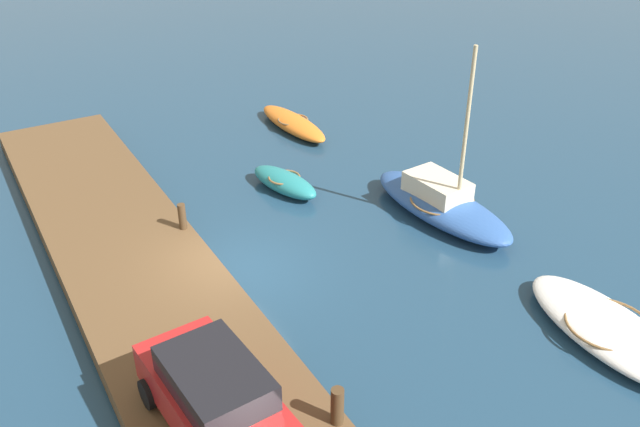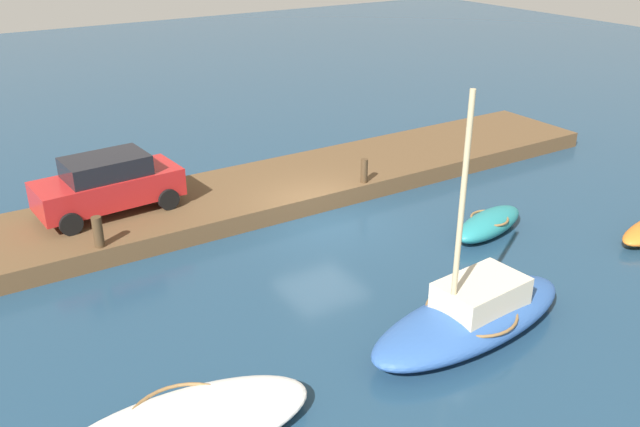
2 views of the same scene
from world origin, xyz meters
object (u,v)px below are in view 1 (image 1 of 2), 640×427
Objects in this scene: motorboat_white at (608,329)px; rowboat_orange at (293,123)px; mooring_post_west at (182,216)px; parked_car at (217,399)px; mooring_post_mid_west at (337,406)px; dinghy_teal at (284,182)px; sailboat_blue at (441,202)px.

rowboat_orange is (-15.36, -0.39, 0.01)m from motorboat_white.
parked_car is (7.71, -2.11, 0.48)m from mooring_post_west.
rowboat_orange is at bearing 154.68° from mooring_post_mid_west.
mooring_post_west reaches higher than dinghy_teal.
rowboat_orange is 16.57m from parked_car.
sailboat_blue is 8.09m from mooring_post_west.
rowboat_orange is at bearing 131.15° from mooring_post_west.
parked_car is (9.24, -6.28, 1.11)m from dinghy_teal.
mooring_post_mid_west is (10.18, -4.17, 0.66)m from dinghy_teal.
mooring_post_west is 0.94× the size of mooring_post_mid_west.
dinghy_teal reaches higher than motorboat_white.
motorboat_white is 5.80× the size of mooring_post_mid_west.
dinghy_teal is at bearing -143.94° from sailboat_blue.
mooring_post_west is 8.65m from mooring_post_mid_west.
dinghy_teal is 5.36m from sailboat_blue.
dinghy_teal reaches higher than rowboat_orange.
mooring_post_mid_west is at bearing 61.80° from parked_car.
sailboat_blue is at bearing 128.56° from mooring_post_mid_west.
dinghy_teal is 11.02m from mooring_post_mid_west.
sailboat_blue is (8.64, 0.69, 0.21)m from rowboat_orange.
sailboat_blue is 9.81m from mooring_post_mid_west.
parked_car is (13.81, -9.09, 1.16)m from rowboat_orange.
mooring_post_west reaches higher than rowboat_orange.
dinghy_teal is 5.36m from rowboat_orange.
mooring_post_west is at bearing -83.42° from dinghy_teal.
mooring_post_mid_west is 2.36m from parked_car.
parked_car reaches higher than mooring_post_mid_west.
mooring_post_west is (-9.26, -7.37, 0.68)m from motorboat_white.
mooring_post_mid_west is at bearing -35.85° from dinghy_teal.
rowboat_orange is at bearing 179.95° from sailboat_blue.
sailboat_blue reaches higher than motorboat_white.
dinghy_teal is at bearing 141.59° from parked_car.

